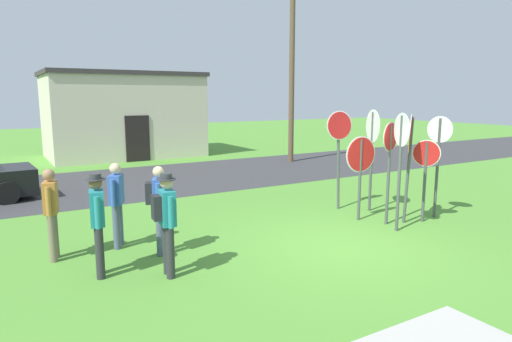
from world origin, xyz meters
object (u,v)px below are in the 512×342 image
(stop_sign_rear_right, at_px, (410,148))
(person_in_dark_shirt, at_px, (51,209))
(stop_sign_nearest, at_px, (401,152))
(stop_sign_leaning_right, at_px, (361,163))
(utility_pole, at_px, (292,60))
(stop_sign_far_back, at_px, (426,167))
(stop_sign_center_cluster, at_px, (439,151))
(person_on_left, at_px, (98,219))
(person_with_sunhat, at_px, (166,217))
(person_near_signs, at_px, (117,200))
(person_holding_notes, at_px, (158,204))
(stop_sign_rear_left, at_px, (339,142))
(stop_sign_tallest, at_px, (389,156))
(stop_sign_low_front, at_px, (372,141))

(stop_sign_rear_right, relative_size, person_in_dark_shirt, 1.52)
(stop_sign_nearest, height_order, stop_sign_leaning_right, stop_sign_nearest)
(utility_pole, height_order, stop_sign_far_back, utility_pole)
(utility_pole, height_order, stop_sign_center_cluster, utility_pole)
(person_on_left, xyz_separation_m, person_in_dark_shirt, (-0.56, 1.22, -0.03))
(person_with_sunhat, bearing_deg, stop_sign_leaning_right, 10.00)
(person_near_signs, distance_m, person_with_sunhat, 1.92)
(person_holding_notes, bearing_deg, stop_sign_far_back, -10.02)
(stop_sign_center_cluster, distance_m, person_holding_notes, 6.84)
(stop_sign_rear_left, bearing_deg, stop_sign_tallest, -90.57)
(stop_sign_nearest, distance_m, person_on_left, 6.32)
(stop_sign_nearest, bearing_deg, person_near_signs, 159.64)
(stop_sign_nearest, xyz_separation_m, stop_sign_tallest, (0.20, 0.49, -0.17))
(stop_sign_nearest, bearing_deg, stop_sign_center_cluster, 10.98)
(utility_pole, bearing_deg, person_near_signs, -141.04)
(stop_sign_center_cluster, relative_size, person_holding_notes, 1.48)
(stop_sign_rear_left, relative_size, person_with_sunhat, 1.49)
(utility_pole, height_order, stop_sign_rear_right, utility_pole)
(stop_sign_far_back, distance_m, person_holding_notes, 6.24)
(stop_sign_leaning_right, height_order, person_in_dark_shirt, stop_sign_leaning_right)
(person_near_signs, relative_size, person_on_left, 0.97)
(stop_sign_nearest, height_order, person_near_signs, stop_sign_nearest)
(stop_sign_far_back, height_order, person_holding_notes, stop_sign_far_back)
(stop_sign_nearest, xyz_separation_m, person_with_sunhat, (-5.26, 0.19, -0.77))
(stop_sign_center_cluster, height_order, person_with_sunhat, stop_sign_center_cluster)
(stop_sign_nearest, height_order, person_on_left, stop_sign_nearest)
(person_holding_notes, bearing_deg, stop_sign_leaning_right, -2.25)
(person_holding_notes, height_order, person_on_left, person_on_left)
(person_near_signs, height_order, person_holding_notes, same)
(utility_pole, distance_m, stop_sign_low_front, 9.41)
(stop_sign_rear_left, xyz_separation_m, person_on_left, (-6.44, -1.49, -0.79))
(stop_sign_rear_right, xyz_separation_m, person_in_dark_shirt, (-7.46, 1.64, -0.84))
(stop_sign_rear_right, distance_m, stop_sign_low_front, 1.28)
(stop_sign_center_cluster, height_order, person_holding_notes, stop_sign_center_cluster)
(stop_sign_tallest, bearing_deg, person_in_dark_shirt, 168.01)
(stop_sign_rear_left, bearing_deg, stop_sign_leaning_right, -105.62)
(stop_sign_rear_left, bearing_deg, person_holding_notes, -169.65)
(stop_sign_leaning_right, xyz_separation_m, person_on_left, (-6.12, -0.34, -0.41))
(stop_sign_rear_right, xyz_separation_m, person_near_signs, (-6.27, 1.74, -0.84))
(stop_sign_leaning_right, bearing_deg, person_near_signs, 169.86)
(utility_pole, relative_size, person_in_dark_shirt, 5.17)
(stop_sign_nearest, relative_size, person_in_dark_shirt, 1.55)
(person_with_sunhat, bearing_deg, stop_sign_center_cluster, 1.20)
(stop_sign_low_front, distance_m, person_with_sunhat, 6.25)
(stop_sign_low_front, distance_m, person_near_signs, 6.45)
(stop_sign_far_back, bearing_deg, person_holding_notes, 169.98)
(person_near_signs, height_order, person_in_dark_shirt, same)
(stop_sign_low_front, distance_m, person_holding_notes, 5.87)
(stop_sign_leaning_right, distance_m, stop_sign_tallest, 0.71)
(stop_sign_low_front, bearing_deg, person_near_signs, 175.82)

